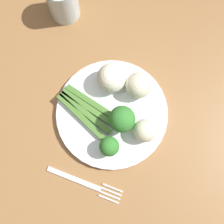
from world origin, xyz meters
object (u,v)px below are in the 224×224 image
Objects in this scene: broccoli_right at (109,146)px; fork at (85,183)px; plate at (112,113)px; broccoli_outer_edge at (122,119)px; cauliflower_back at (145,131)px; dining_table at (97,113)px; cauliflower_back_right at (138,85)px; cauliflower_front at (111,78)px; water_glass at (63,0)px; asparagus_bundle at (87,110)px.

broccoli_right reaches higher than fork.
broccoli_outer_edge is (0.02, 0.02, 0.05)m from plate.
cauliflower_back is 0.17m from fork.
fork is (0.18, 0.01, 0.12)m from dining_table.
plate is (0.02, 0.04, 0.12)m from dining_table.
cauliflower_back is (0.01, 0.05, -0.01)m from broccoli_outer_edge.
cauliflower_back is (0.03, 0.07, 0.03)m from plate.
broccoli_outer_edge is (-0.06, 0.02, 0.01)m from broccoli_right.
broccoli_right is 0.74× the size of broccoli_outer_edge.
fork reaches higher than dining_table.
dining_table is at bearing -121.23° from broccoli_outer_edge.
broccoli_outer_edge is 0.08m from cauliflower_back_right.
broccoli_outer_edge reaches higher than cauliflower_front.
broccoli_right is (0.10, 0.05, 0.16)m from dining_table.
cauliflower_front is at bearing -172.79° from broccoli_right.
water_glass is at bearing -131.15° from cauliflower_back_right.
cauliflower_back_right reaches higher than dining_table.
asparagus_bundle is at bearing -84.92° from plate.
cauliflower_back is at bearing 40.36° from cauliflower_front.
broccoli_right reaches higher than asparagus_bundle.
dining_table is at bearing 26.70° from water_glass.
plate is 4.36× the size of cauliflower_back_right.
broccoli_right is at bearing 76.37° from fork.
asparagus_bundle is 2.12× the size of broccoli_outer_edge.
cauliflower_back is at bearing 15.44° from asparagus_bundle.
fork is at bearing -20.00° from cauliflower_back_right.
broccoli_outer_edge is (0.04, 0.07, 0.17)m from dining_table.
cauliflower_front reaches higher than dining_table.
cauliflower_front is at bearing 96.84° from fork.
asparagus_bundle is at bearing -100.44° from broccoli_outer_edge.
water_glass is (-0.39, -0.12, 0.05)m from fork.
cauliflower_front is (-0.09, -0.03, -0.01)m from broccoli_outer_edge.
asparagus_bundle is 0.15m from fork.
dining_table is 18.05× the size of broccoli_outer_edge.
cauliflower_front is at bearing -139.64° from cauliflower_back.
cauliflower_front is 0.38× the size of fork.
water_glass is (-0.21, -0.11, 0.16)m from dining_table.
dining_table is 4.98× the size of plate.
cauliflower_front is at bearing 39.90° from water_glass.
dining_table is at bearing -35.24° from cauliflower_front.
water_glass is (-0.23, -0.15, 0.04)m from plate.
broccoli_outer_edge is (0.01, 0.08, 0.03)m from asparagus_bundle.
cauliflower_back_right is 0.89× the size of cauliflower_front.
cauliflower_back is (-0.04, 0.07, -0.00)m from broccoli_right.
cauliflower_back reaches higher than dining_table.
broccoli_right is at bearing 27.22° from dining_table.
plate is 4.90× the size of broccoli_right.
water_glass is at bearing 139.69° from asparagus_bundle.
broccoli_outer_edge reaches higher than fork.
fork is at bearing -5.23° from cauliflower_front.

